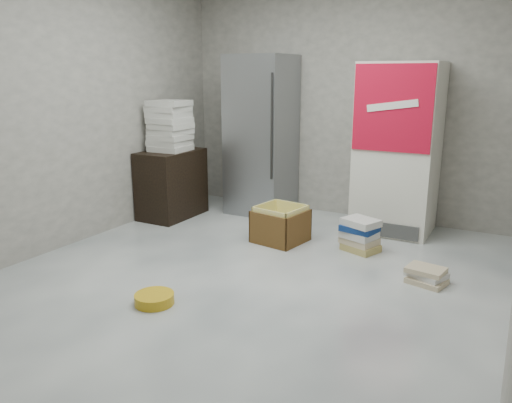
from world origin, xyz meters
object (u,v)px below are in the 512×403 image
object	(u,v)px
coke_cooler	(398,149)
steel_fridge	(262,136)
wood_shelf	(172,184)
phonebook_stack_main	(360,235)
cardboard_box	(280,227)

from	to	relation	value
coke_cooler	steel_fridge	bearing A→B (deg)	179.82
wood_shelf	phonebook_stack_main	bearing A→B (deg)	-2.55
coke_cooler	phonebook_stack_main	bearing A→B (deg)	-97.96
coke_cooler	phonebook_stack_main	xyz separation A→B (m)	(-0.12, -0.83, -0.74)
steel_fridge	cardboard_box	xyz separation A→B (m)	(0.73, -0.95, -0.80)
coke_cooler	cardboard_box	distance (m)	1.51
steel_fridge	coke_cooler	xyz separation A→B (m)	(1.65, -0.01, -0.05)
cardboard_box	steel_fridge	bearing A→B (deg)	136.78
steel_fridge	phonebook_stack_main	xyz separation A→B (m)	(1.53, -0.84, -0.79)
steel_fridge	wood_shelf	xyz separation A→B (m)	(-0.83, -0.73, -0.55)
steel_fridge	coke_cooler	world-z (taller)	steel_fridge
steel_fridge	wood_shelf	size ratio (longest dim) A/B	2.37
coke_cooler	wood_shelf	distance (m)	2.63
coke_cooler	phonebook_stack_main	distance (m)	1.12
steel_fridge	wood_shelf	bearing A→B (deg)	-138.69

